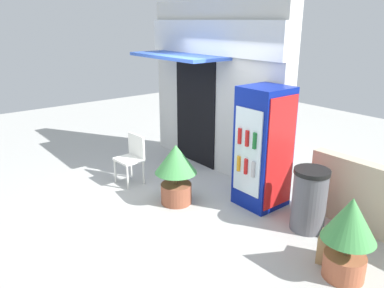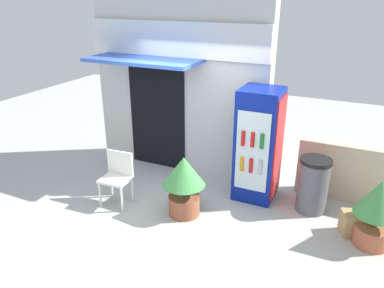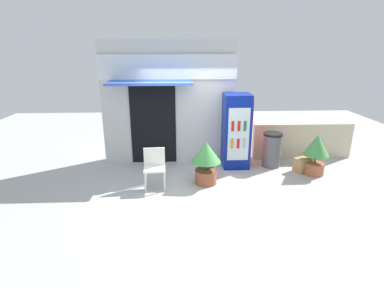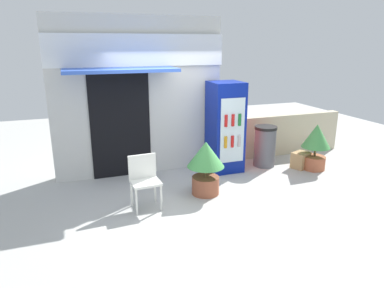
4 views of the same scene
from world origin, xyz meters
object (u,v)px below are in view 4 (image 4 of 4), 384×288
Objects in this scene: potted_plant_curbside at (316,143)px; cardboard_box at (301,160)px; potted_plant_near_shop at (206,163)px; drink_cooler at (226,127)px; plastic_chair at (144,177)px; trash_bin at (265,146)px.

potted_plant_curbside is 0.50m from cardboard_box.
cardboard_box is (2.47, 0.57, -0.41)m from potted_plant_near_shop.
potted_plant_curbside reaches higher than cardboard_box.
plastic_chair is (-2.01, -1.17, -0.42)m from drink_cooler.
drink_cooler is 1.89× the size of potted_plant_curbside.
potted_plant_curbside reaches higher than trash_bin.
plastic_chair is at bearing -159.49° from trash_bin.
drink_cooler reaches higher than potted_plant_curbside.
drink_cooler is at bearing 30.31° from plastic_chair.
potted_plant_curbside reaches higher than plastic_chair.
plastic_chair reaches higher than cardboard_box.
plastic_chair is 3.14m from trash_bin.
potted_plant_near_shop is 1.09× the size of trash_bin.
potted_plant_curbside is 2.73× the size of cardboard_box.
potted_plant_curbside is (3.84, 0.53, 0.07)m from plastic_chair.
drink_cooler is at bearing 163.63° from cardboard_box.
potted_plant_near_shop is 2.57m from cardboard_box.
cardboard_box is at bearing 10.94° from plastic_chair.
potted_plant_near_shop reaches higher than plastic_chair.
trash_bin is (-0.90, 0.57, -0.14)m from potted_plant_curbside.
potted_plant_curbside is at bearing 8.44° from potted_plant_near_shop.
plastic_chair is 2.41× the size of cardboard_box.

